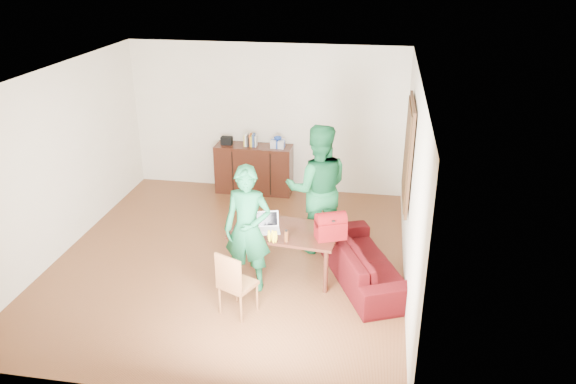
% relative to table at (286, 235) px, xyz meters
% --- Properties ---
extents(room, '(5.20, 5.70, 2.90)m').
position_rel_table_xyz_m(room, '(-0.86, 0.36, 0.71)').
color(room, '#4E2713').
rests_on(room, ground).
extents(table, '(1.52, 0.96, 0.67)m').
position_rel_table_xyz_m(table, '(0.00, 0.00, 0.00)').
color(table, black).
rests_on(table, ground).
extents(chair, '(0.51, 0.50, 0.86)m').
position_rel_table_xyz_m(chair, '(-0.43, -1.02, -0.34)').
color(chair, brown).
rests_on(chair, ground).
extents(person_near, '(0.65, 0.44, 1.72)m').
position_rel_table_xyz_m(person_near, '(-0.42, -0.42, 0.26)').
color(person_near, '#12542E').
rests_on(person_near, ground).
extents(person_far, '(1.07, 0.90, 1.94)m').
position_rel_table_xyz_m(person_far, '(0.34, 0.79, 0.38)').
color(person_far, '#13592D').
rests_on(person_far, ground).
extents(laptop, '(0.37, 0.30, 0.23)m').
position_rel_table_xyz_m(laptop, '(-0.23, -0.08, 0.12)').
color(laptop, white).
rests_on(laptop, table).
extents(bananas, '(0.20, 0.15, 0.07)m').
position_rel_table_xyz_m(bananas, '(-0.11, -0.37, 0.11)').
color(bananas, yellow).
rests_on(bananas, table).
extents(bottle, '(0.07, 0.07, 0.17)m').
position_rel_table_xyz_m(bottle, '(0.07, -0.32, 0.16)').
color(bottle, '#572B13').
rests_on(bottle, table).
extents(red_bag, '(0.45, 0.36, 0.29)m').
position_rel_table_xyz_m(red_bag, '(0.62, -0.13, 0.22)').
color(red_bag, '#680610').
rests_on(red_bag, table).
extents(sofa, '(1.47, 2.08, 0.57)m').
position_rel_table_xyz_m(sofa, '(1.08, 0.03, -0.31)').
color(sofa, '#410808').
rests_on(sofa, ground).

